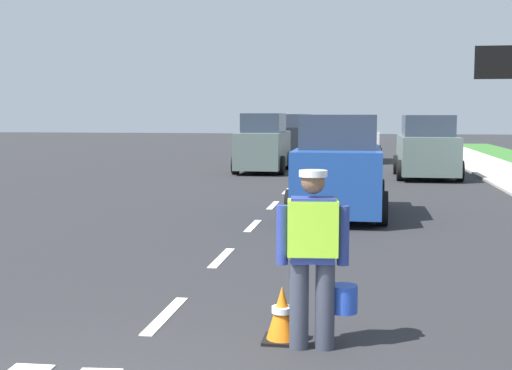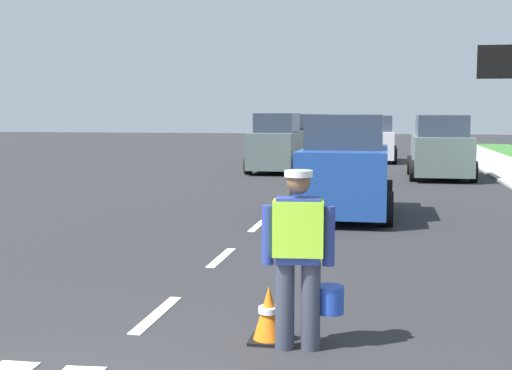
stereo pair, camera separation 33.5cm
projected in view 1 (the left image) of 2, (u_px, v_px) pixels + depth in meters
ground_plane at (305, 172)px, 25.40m from camera, size 96.00×96.00×0.00m
lane_center_line at (314, 164)px, 29.53m from camera, size 0.14×46.40×0.01m
road_worker at (315, 250)px, 6.31m from camera, size 0.75×0.42×1.67m
traffic_cone_near at (282, 314)px, 6.56m from camera, size 0.36×0.36×0.54m
car_parked_far at (427, 149)px, 23.17m from camera, size 2.08×4.02×2.12m
car_outgoing_ahead at (339, 169)px, 14.57m from camera, size 2.00×3.84×2.15m
car_oncoming_third at (298, 135)px, 38.08m from camera, size 1.86×4.12×2.13m
car_oncoming_second at (263, 145)px, 25.58m from camera, size 1.88×4.04×2.18m
car_outgoing_far at (359, 140)px, 30.93m from camera, size 1.95×3.80×2.07m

